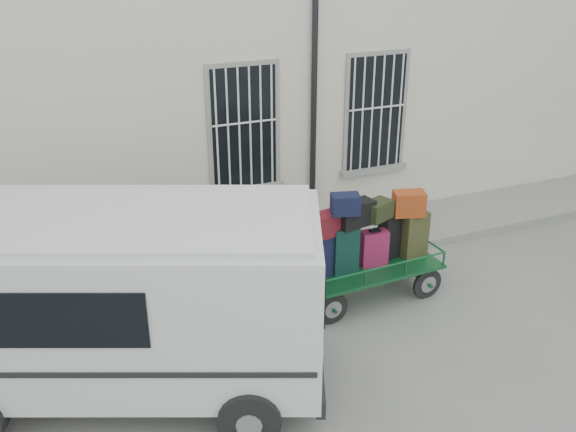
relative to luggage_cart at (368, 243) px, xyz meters
The scene contains 5 objects.
ground 1.23m from the luggage_cart, 159.40° to the right, with size 80.00×80.00×0.00m, color slate.
building 5.65m from the luggage_cart, 97.53° to the left, with size 24.00×5.15×6.00m.
sidewalk 2.25m from the luggage_cart, 109.67° to the left, with size 24.00×1.70×0.15m, color gray.
luggage_cart is the anchor object (origin of this frame).
van 4.03m from the luggage_cart, 168.44° to the right, with size 5.31×3.78×2.49m.
Camera 1 is at (-3.97, -7.57, 5.52)m, focal length 40.00 mm.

